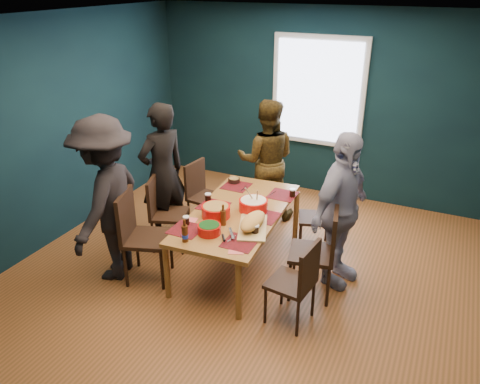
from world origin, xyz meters
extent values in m
cube|color=#9C572D|center=(0.00, 0.00, -0.01)|extent=(5.00, 5.00, 0.01)
cube|color=white|center=(0.00, 0.00, 2.70)|extent=(5.00, 5.00, 0.01)
cube|color=#0D292E|center=(-2.50, 0.00, 1.35)|extent=(0.01, 5.00, 2.70)
cube|color=#0D292E|center=(0.00, 2.50, 1.35)|extent=(5.00, 0.01, 2.70)
cube|color=#0D292E|center=(0.00, -2.50, 1.35)|extent=(5.00, 0.01, 2.70)
cube|color=silver|center=(0.00, 2.47, 1.55)|extent=(1.35, 0.06, 1.55)
cube|color=#9D652F|center=(-0.16, 0.11, 0.67)|extent=(1.04, 1.89, 0.05)
cylinder|color=#9D652F|center=(-0.56, -0.73, 0.33)|extent=(0.06, 0.06, 0.65)
cylinder|color=#9D652F|center=(0.25, -0.73, 0.33)|extent=(0.06, 0.06, 0.65)
cylinder|color=#9D652F|center=(-0.56, 0.96, 0.33)|extent=(0.06, 0.06, 0.65)
cylinder|color=#9D652F|center=(0.25, 0.96, 0.33)|extent=(0.06, 0.06, 0.65)
cube|color=black|center=(-0.90, 0.75, 0.43)|extent=(0.45, 0.45, 0.04)
cube|color=black|center=(-1.08, 0.77, 0.67)|extent=(0.09, 0.40, 0.44)
cylinder|color=black|center=(-1.09, 0.60, 0.21)|extent=(0.03, 0.03, 0.41)
cylinder|color=black|center=(-0.75, 0.56, 0.21)|extent=(0.03, 0.03, 0.41)
cylinder|color=black|center=(-1.05, 0.94, 0.21)|extent=(0.03, 0.03, 0.41)
cylinder|color=black|center=(-0.71, 0.90, 0.21)|extent=(0.03, 0.03, 0.41)
cube|color=black|center=(-1.08, 0.14, 0.44)|extent=(0.52, 0.52, 0.04)
cube|color=black|center=(-1.25, 0.08, 0.68)|extent=(0.17, 0.40, 0.45)
cylinder|color=black|center=(-1.19, -0.08, 0.21)|extent=(0.03, 0.03, 0.42)
cylinder|color=black|center=(-0.86, 0.03, 0.21)|extent=(0.03, 0.03, 0.42)
cylinder|color=black|center=(-1.30, 0.25, 0.21)|extent=(0.03, 0.03, 0.42)
cylinder|color=black|center=(-0.97, 0.37, 0.21)|extent=(0.03, 0.03, 0.42)
cube|color=black|center=(-0.93, -0.52, 0.49)|extent=(0.58, 0.58, 0.04)
cube|color=black|center=(-1.13, -0.58, 0.77)|extent=(0.19, 0.45, 0.50)
cylinder|color=black|center=(-1.06, -0.77, 0.24)|extent=(0.04, 0.04, 0.47)
cylinder|color=black|center=(-0.68, -0.64, 0.24)|extent=(0.04, 0.04, 0.47)
cylinder|color=black|center=(-1.18, -0.39, 0.24)|extent=(0.04, 0.04, 0.47)
cylinder|color=black|center=(-0.81, -0.27, 0.24)|extent=(0.04, 0.04, 0.47)
cube|color=black|center=(0.52, 0.86, 0.40)|extent=(0.47, 0.47, 0.04)
cube|color=black|center=(0.68, 0.92, 0.62)|extent=(0.15, 0.37, 0.41)
cylinder|color=black|center=(0.41, 0.66, 0.19)|extent=(0.03, 0.03, 0.38)
cylinder|color=black|center=(0.72, 0.76, 0.19)|extent=(0.03, 0.03, 0.38)
cylinder|color=black|center=(0.31, 0.96, 0.19)|extent=(0.03, 0.03, 0.38)
cylinder|color=black|center=(0.62, 1.06, 0.19)|extent=(0.03, 0.03, 0.38)
cube|color=black|center=(0.75, -0.04, 0.48)|extent=(0.53, 0.53, 0.04)
cube|color=black|center=(0.95, 0.01, 0.75)|extent=(0.13, 0.45, 0.49)
cylinder|color=black|center=(0.60, -0.26, 0.23)|extent=(0.03, 0.03, 0.46)
cylinder|color=black|center=(0.98, -0.18, 0.23)|extent=(0.03, 0.03, 0.46)
cylinder|color=black|center=(0.52, 0.11, 0.23)|extent=(0.03, 0.03, 0.46)
cylinder|color=black|center=(0.90, 0.19, 0.23)|extent=(0.03, 0.03, 0.46)
cube|color=black|center=(0.70, -0.53, 0.42)|extent=(0.44, 0.44, 0.04)
cube|color=black|center=(0.87, -0.56, 0.66)|extent=(0.09, 0.40, 0.43)
cylinder|color=black|center=(0.51, -0.68, 0.20)|extent=(0.03, 0.03, 0.41)
cylinder|color=black|center=(0.84, -0.72, 0.20)|extent=(0.03, 0.03, 0.41)
cylinder|color=black|center=(0.55, -0.34, 0.20)|extent=(0.03, 0.03, 0.41)
cylinder|color=black|center=(0.89, -0.39, 0.20)|extent=(0.03, 0.03, 0.41)
imported|color=black|center=(-1.27, 0.34, 0.87)|extent=(0.62, 0.74, 1.74)
imported|color=black|center=(-0.34, 1.40, 0.82)|extent=(0.96, 0.86, 1.64)
imported|color=white|center=(0.93, 0.30, 0.85)|extent=(0.67, 1.07, 1.69)
imported|color=black|center=(-1.34, -0.61, 0.91)|extent=(0.90, 1.29, 1.82)
cylinder|color=red|center=(-0.32, -0.10, 0.76)|extent=(0.31, 0.31, 0.12)
cylinder|color=#4A8530|center=(-0.32, -0.10, 0.82)|extent=(0.27, 0.27, 0.02)
cylinder|color=red|center=(-0.01, 0.20, 0.76)|extent=(0.32, 0.32, 0.13)
cylinder|color=beige|center=(-0.01, 0.20, 0.82)|extent=(0.28, 0.28, 0.02)
cylinder|color=tan|center=(0.03, 0.20, 0.87)|extent=(0.09, 0.17, 0.25)
cylinder|color=tan|center=(-0.04, 0.20, 0.87)|extent=(0.08, 0.18, 0.25)
cylinder|color=red|center=(-0.21, -0.45, 0.75)|extent=(0.24, 0.24, 0.10)
cylinder|color=#0F3F11|center=(-0.21, -0.45, 0.79)|extent=(0.21, 0.21, 0.02)
cube|color=tan|center=(0.15, -0.17, 0.71)|extent=(0.45, 0.62, 0.02)
ellipsoid|color=#DEAB4F|center=(0.15, -0.17, 0.78)|extent=(0.34, 0.48, 0.13)
cube|color=#B8B9BF|center=(0.02, -0.40, 0.73)|extent=(0.15, 0.20, 0.00)
cylinder|color=black|center=(-0.01, -0.52, 0.73)|extent=(0.09, 0.11, 0.02)
sphere|color=#225C15|center=(0.15, -0.30, 0.79)|extent=(0.04, 0.04, 0.04)
sphere|color=#225C15|center=(0.15, -0.17, 0.79)|extent=(0.04, 0.04, 0.04)
sphere|color=#225C15|center=(0.15, -0.05, 0.79)|extent=(0.04, 0.04, 0.04)
cylinder|color=black|center=(-0.53, 0.80, 0.73)|extent=(0.14, 0.14, 0.06)
cylinder|color=#4A8530|center=(-0.53, 0.80, 0.75)|extent=(0.12, 0.12, 0.01)
cylinder|color=#411E0B|center=(-0.35, -0.68, 0.78)|extent=(0.06, 0.06, 0.17)
cylinder|color=#411E0B|center=(-0.35, -0.68, 0.90)|extent=(0.02, 0.02, 0.07)
cylinder|color=#1B37BE|center=(-0.35, -0.68, 0.75)|extent=(0.06, 0.06, 0.04)
cylinder|color=#411E0B|center=(-0.16, -0.23, 0.78)|extent=(0.06, 0.06, 0.17)
cylinder|color=#411E0B|center=(-0.16, -0.23, 0.90)|extent=(0.02, 0.02, 0.06)
cylinder|color=black|center=(-0.51, -0.39, 0.74)|extent=(0.06, 0.06, 0.09)
cylinder|color=silver|center=(-0.51, -0.39, 0.79)|extent=(0.07, 0.07, 0.01)
cylinder|color=black|center=(0.22, -0.27, 0.75)|extent=(0.07, 0.07, 0.10)
cylinder|color=silver|center=(0.22, -0.27, 0.79)|extent=(0.08, 0.08, 0.02)
cylinder|color=black|center=(0.26, 0.72, 0.75)|extent=(0.07, 0.07, 0.10)
cylinder|color=silver|center=(0.26, 0.72, 0.79)|extent=(0.07, 0.07, 0.01)
cylinder|color=black|center=(-0.56, 0.18, 0.75)|extent=(0.07, 0.07, 0.10)
cylinder|color=silver|center=(-0.56, 0.18, 0.79)|extent=(0.07, 0.07, 0.01)
cube|color=#E05E5F|center=(0.22, 0.20, 0.70)|extent=(0.19, 0.19, 0.00)
cube|color=#E05E5F|center=(-0.52, -0.30, 0.70)|extent=(0.15, 0.15, 0.00)
cube|color=#E05E5F|center=(0.17, -0.62, 0.70)|extent=(0.19, 0.19, 0.00)
camera|label=1|loc=(1.80, -4.02, 3.06)|focal=35.00mm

